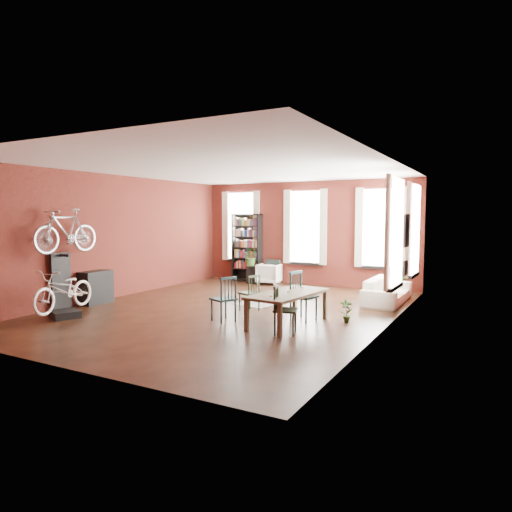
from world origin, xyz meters
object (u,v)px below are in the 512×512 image
Objects in this scene: dining_table at (288,309)px; bookshelf at (247,248)px; white_armchair at (269,273)px; bike_trainer at (65,314)px; cream_sofa at (388,286)px; dining_chair_d at (304,296)px; dining_chair_a at (223,299)px; plant_stand at (252,274)px; dining_chair_c at (285,310)px; bicycle_floor at (64,271)px; console_table at (96,287)px; dining_chair_b at (249,293)px.

dining_table is 6.30m from bookshelf.
white_armchair is 6.54m from bike_trainer.
white_armchair is at bearing 70.57° from cream_sofa.
dining_table is 0.86× the size of bookshelf.
bookshelf reaches higher than dining_chair_d.
dining_chair_d is at bearing 143.75° from dining_chair_a.
bookshelf reaches higher than plant_stand.
dining_chair_c is 4.76m from bicycle_floor.
dining_table is at bearing 10.38° from bicycle_floor.
console_table is (-5.16, -0.73, -0.10)m from dining_chair_d.
dining_chair_a is 5.31m from plant_stand.
cream_sofa is at bearing -18.95° from bookshelf.
dining_chair_c is at bearing 166.18° from cream_sofa.
dining_table is at bearing 110.98° from white_armchair.
dining_chair_d is at bearing -10.02° from dining_chair_c.
cream_sofa is at bearing 150.75° from white_armchair.
dining_chair_c reaches higher than plant_stand.
bike_trainer is at bearing -95.32° from bookshelf.
dining_chair_d reaches higher than dining_chair_a.
cream_sofa is at bearing 154.52° from dining_chair_b.
dining_chair_b is 3.52m from cream_sofa.
dining_chair_d reaches higher than dining_chair_c.
dining_table is 0.91× the size of cream_sofa.
dining_chair_a reaches higher than cream_sofa.
dining_chair_d is (-0.11, 1.12, 0.06)m from dining_chair_c.
dining_chair_a is 1.15× the size of console_table.
dining_chair_a reaches higher than dining_chair_b.
white_armchair is 1.27× the size of plant_stand.
white_armchair is 0.42× the size of bicycle_floor.
cream_sofa is at bearing 29.33° from console_table.
cream_sofa is (1.07, 2.77, -0.09)m from dining_chair_d.
cream_sofa is (0.96, 3.90, -0.03)m from dining_chair_c.
white_armchair is 0.57m from plant_stand.
bike_trainer is (-0.62, -6.64, -1.02)m from bookshelf.
plant_stand is at bearing 74.04° from cream_sofa.
bicycle_floor is (0.66, -1.43, 0.60)m from console_table.
bicycle_floor is at bearing 131.48° from cream_sofa.
dining_chair_a reaches higher than bike_trainer.
bicycle_floor reaches higher than plant_stand.
console_table is 0.47× the size of bicycle_floor.
dining_chair_b reaches higher than dining_table.
plant_stand is 6.35m from bicycle_floor.
cream_sofa is at bearing -29.60° from dining_chair_c.
cream_sofa is 1.24× the size of bicycle_floor.
cream_sofa is 7.45m from bike_trainer.
dining_table is 2.32× the size of dining_chair_b.
bookshelf is at bearing 71.05° from cream_sofa.
dining_chair_a is 5.22m from white_armchair.
bookshelf is 5.40m from console_table.
dining_chair_b is 3.97m from bicycle_floor.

